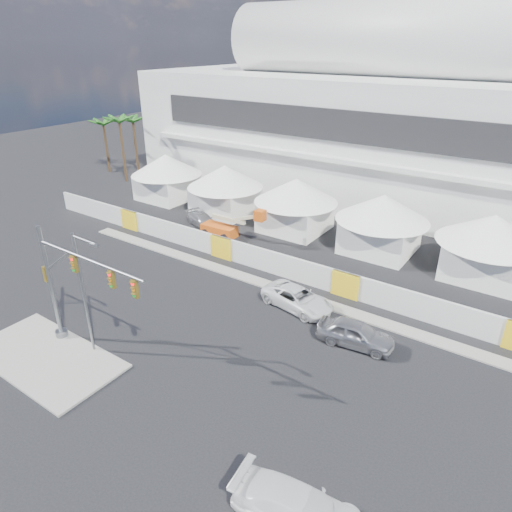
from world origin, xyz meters
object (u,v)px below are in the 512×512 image
Objects in this scene: boom_lift at (225,228)px; traffic_mast at (68,287)px; pickup_near at (300,510)px; sedan_silver at (356,334)px; lot_car_c at (202,220)px; streetlight_median at (84,287)px; pickup_curb at (297,298)px.

traffic_mast is at bearing -82.14° from boom_lift.
pickup_near is 30.07m from boom_lift.
traffic_mast is at bearing 74.87° from pickup_near.
sedan_silver is 23.85m from lot_car_c.
boom_lift is (-17.84, 9.13, 0.12)m from sedan_silver.
lot_car_c is (-21.59, 10.14, -0.18)m from sedan_silver.
traffic_mast reaches higher than boom_lift.
streetlight_median is at bearing -78.32° from boom_lift.
traffic_mast is at bearing 152.32° from pickup_curb.
pickup_curb is at bearing -95.95° from lot_car_c.
sedan_silver is at bearing -29.35° from boom_lift.
streetlight_median reaches higher than boom_lift.
sedan_silver reaches higher than pickup_curb.
boom_lift is at bearing 55.68° from sedan_silver.
boom_lift is (-12.53, 7.35, 0.20)m from pickup_curb.
lot_car_c is 0.64× the size of boom_lift.
sedan_silver is at bearing 37.34° from streetlight_median.
traffic_mast reaches higher than sedan_silver.
traffic_mast is 1.30× the size of boom_lift.
pickup_near is 0.71× the size of streetlight_median.
boom_lift reaches higher than sedan_silver.
lot_car_c is 0.50× the size of traffic_mast.
pickup_curb is 16.56m from pickup_near.
sedan_silver is 0.90× the size of pickup_curb.
boom_lift reaches higher than lot_car_c.
traffic_mast is 20.01m from boom_lift.
sedan_silver is at bearing 35.56° from traffic_mast.
sedan_silver is 12.88m from pickup_near.
sedan_silver is 0.87× the size of pickup_near.
sedan_silver is 1.08× the size of lot_car_c.
sedan_silver is 0.70× the size of boom_lift.
pickup_curb reaches higher than lot_car_c.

